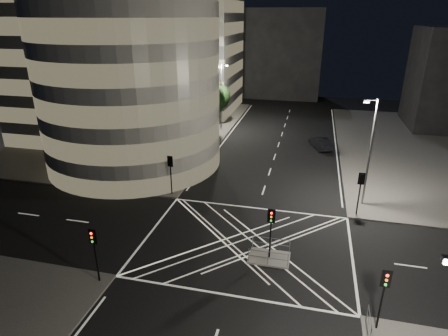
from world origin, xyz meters
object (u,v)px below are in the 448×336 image
(traffic_signal_fr, at_px, (360,186))
(street_lamp_left_near, at_px, (181,127))
(street_lamp_left_far, at_px, (221,95))
(street_lamp_right_far, at_px, (370,150))
(traffic_signal_nl, at_px, (94,246))
(traffic_signal_fl, at_px, (170,168))
(central_island, at_px, (269,258))
(traffic_signal_nr, at_px, (384,289))
(traffic_signal_island, at_px, (271,224))
(sedan, at_px, (321,143))

(traffic_signal_fr, xyz_separation_m, street_lamp_left_near, (-18.24, 5.20, 2.63))
(traffic_signal_fr, distance_m, street_lamp_left_far, 29.63)
(traffic_signal_fr, distance_m, street_lamp_right_far, 3.48)
(traffic_signal_nl, bearing_deg, traffic_signal_fl, 90.00)
(central_island, relative_size, traffic_signal_nr, 0.75)
(central_island, relative_size, traffic_signal_nl, 0.75)
(central_island, bearing_deg, traffic_signal_fr, 50.67)
(central_island, distance_m, traffic_signal_fr, 11.10)
(street_lamp_left_near, bearing_deg, traffic_signal_nr, -45.87)
(traffic_signal_island, distance_m, sedan, 26.55)
(street_lamp_left_far, bearing_deg, sedan, -19.35)
(street_lamp_left_near, bearing_deg, central_island, -49.73)
(sedan, bearing_deg, traffic_signal_island, 58.57)
(traffic_signal_nl, bearing_deg, traffic_signal_fr, 37.69)
(traffic_signal_fr, relative_size, street_lamp_left_near, 0.40)
(traffic_signal_fr, distance_m, traffic_signal_island, 10.73)
(central_island, bearing_deg, street_lamp_left_far, 109.95)
(traffic_signal_nr, xyz_separation_m, street_lamp_left_near, (-18.24, 18.80, 2.63))
(sedan, bearing_deg, traffic_signal_fr, 76.51)
(traffic_signal_fl, relative_size, traffic_signal_nl, 1.00)
(street_lamp_left_far, distance_m, street_lamp_right_far, 28.23)
(traffic_signal_fr, height_order, street_lamp_left_near, street_lamp_left_near)
(traffic_signal_nl, distance_m, traffic_signal_island, 12.03)
(traffic_signal_nr, xyz_separation_m, sedan, (-3.19, 31.52, -2.16))
(sedan, bearing_deg, street_lamp_left_far, -42.94)
(traffic_signal_island, bearing_deg, traffic_signal_nl, -153.86)
(traffic_signal_fl, bearing_deg, traffic_signal_nr, -37.69)
(traffic_signal_island, relative_size, street_lamp_right_far, 0.40)
(street_lamp_left_far, bearing_deg, traffic_signal_island, -70.05)
(traffic_signal_fr, xyz_separation_m, sedan, (-3.19, 17.92, -2.16))
(traffic_signal_nl, relative_size, street_lamp_right_far, 0.40)
(traffic_signal_nr, bearing_deg, traffic_signal_fl, 142.31)
(central_island, height_order, traffic_signal_nl, traffic_signal_nl)
(central_island, distance_m, traffic_signal_fl, 13.91)
(traffic_signal_fr, bearing_deg, street_lamp_right_far, 73.89)
(traffic_signal_island, xyz_separation_m, street_lamp_left_near, (-11.44, 13.50, 2.63))
(street_lamp_right_far, bearing_deg, traffic_signal_nl, -139.09)
(traffic_signal_island, bearing_deg, traffic_signal_fr, 50.67)
(central_island, distance_m, street_lamp_right_far, 13.98)
(traffic_signal_nr, distance_m, street_lamp_right_far, 16.03)
(street_lamp_left_near, bearing_deg, traffic_signal_island, -49.73)
(street_lamp_left_near, distance_m, sedan, 20.27)
(central_island, relative_size, street_lamp_right_far, 0.30)
(traffic_signal_fl, distance_m, sedan, 23.09)
(traffic_signal_fl, height_order, street_lamp_left_near, street_lamp_left_near)
(street_lamp_left_far, relative_size, street_lamp_right_far, 1.00)
(traffic_signal_nl, xyz_separation_m, traffic_signal_fr, (17.60, 13.60, 0.00))
(traffic_signal_nl, relative_size, street_lamp_left_far, 0.40)
(central_island, height_order, sedan, sedan)
(traffic_signal_nl, distance_m, street_lamp_right_far, 24.27)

